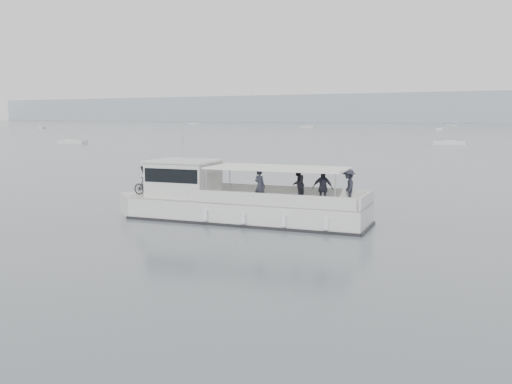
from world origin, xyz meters
The scene contains 3 objects.
ground centered at (0.00, 0.00, 0.00)m, with size 1400.00×1400.00×0.00m, color slate.
tour_boat centered at (-5.34, -2.09, 0.99)m, with size 14.52×5.18×6.04m.
moored_fleet centered at (-15.48, 194.78, 0.36)m, with size 456.80×366.63×9.56m.
Camera 1 is at (10.77, -27.53, 5.50)m, focal length 40.00 mm.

